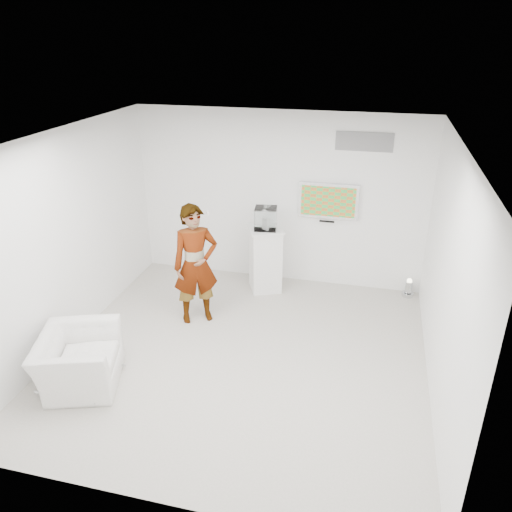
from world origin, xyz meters
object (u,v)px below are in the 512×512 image
person (196,265)px  pedestal (265,259)px  armchair (79,360)px  floor_uplight (409,288)px  tv (328,201)px

person → pedestal: 1.52m
person → pedestal: size_ratio=1.66×
armchair → pedestal: 3.53m
person → armchair: (-0.92, -1.84, -0.59)m
person → floor_uplight: size_ratio=6.05×
armchair → tv: bearing=-55.7°
armchair → floor_uplight: 5.36m
tv → floor_uplight: size_ratio=3.23×
tv → pedestal: tv is taller
tv → floor_uplight: 2.02m
tv → floor_uplight: tv is taller
tv → floor_uplight: (1.46, -0.12, -1.40)m
tv → armchair: bearing=-127.5°
pedestal → floor_uplight: size_ratio=3.64×
person → tv: bearing=11.6°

